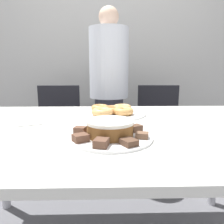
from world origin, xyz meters
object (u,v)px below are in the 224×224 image
office_chair_left (58,136)px  plate_cake (110,137)px  napkin (28,123)px  person_standing (109,92)px  plate_donuts (113,114)px  office_chair_right (159,135)px  frosted_cake (110,128)px

office_chair_left → plate_cake: office_chair_left is taller
office_chair_left → napkin: office_chair_left is taller
person_standing → plate_cake: (-0.01, -1.17, -0.05)m
plate_cake → plate_donuts: (0.03, 0.45, 0.00)m
plate_cake → napkin: size_ratio=2.18×
napkin → office_chair_right: bearing=46.0°
napkin → person_standing: bearing=66.4°
office_chair_right → napkin: size_ratio=5.68×
office_chair_right → napkin: 1.32m
plate_donuts → napkin: size_ratio=2.51×
person_standing → frosted_cake: 1.17m
office_chair_left → office_chair_right: same height
office_chair_left → napkin: size_ratio=5.68×
frosted_cake → plate_cake: bearing=0.0°
office_chair_right → plate_cake: 1.30m
office_chair_right → frosted_cake: (-0.49, -1.15, 0.39)m
office_chair_left → plate_donuts: office_chair_left is taller
person_standing → office_chair_left: (-0.48, -0.01, -0.41)m
office_chair_left → frosted_cake: bearing=-69.5°
office_chair_left → frosted_cake: size_ratio=4.71×
person_standing → frosted_cake: bearing=-90.3°
napkin → plate_donuts: bearing=26.5°
office_chair_left → napkin: bearing=-87.3°
office_chair_right → frosted_cake: office_chair_right is taller
plate_cake → frosted_cake: (-0.00, 0.00, 0.04)m
plate_donuts → napkin: bearing=-153.5°
plate_cake → frosted_cake: frosted_cake is taller
plate_donuts → napkin: plate_donuts is taller
napkin → frosted_cake: bearing=-31.0°
office_chair_right → frosted_cake: 1.31m
person_standing → office_chair_right: person_standing is taller
plate_cake → office_chair_left: bearing=112.1°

